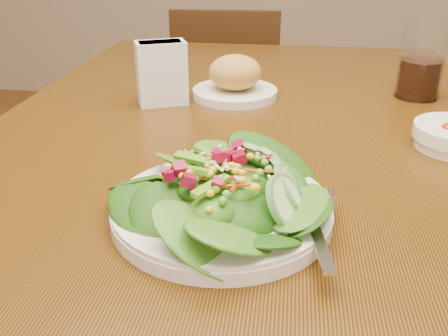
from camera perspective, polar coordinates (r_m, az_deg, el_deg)
The scene contains 6 objects.
dining_table at distance 0.86m, azimuth 2.68°, elevation -2.32°, with size 0.90×1.40×0.75m.
chair_far at distance 1.87m, azimuth 0.38°, elevation 6.33°, with size 0.39×0.40×0.82m.
salad_plate at distance 0.57m, azimuth 0.63°, elevation -3.41°, with size 0.26×0.25×0.07m.
bread_plate at distance 0.99m, azimuth 1.26°, elevation 10.00°, with size 0.17×0.17×0.08m.
drinking_glass at distance 1.06m, azimuth 21.58°, elevation 10.85°, with size 0.08×0.08×0.15m.
napkin_holder at distance 0.95m, azimuth -7.13°, elevation 10.88°, with size 0.10×0.08×0.12m.
Camera 1 is at (0.06, -0.76, 1.05)m, focal length 40.00 mm.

